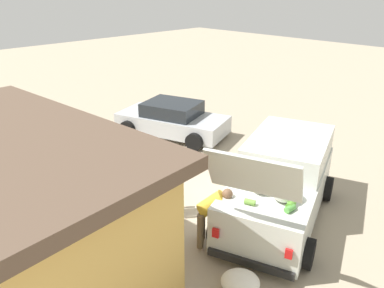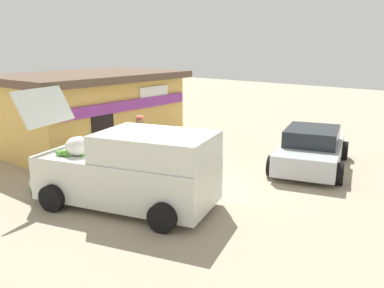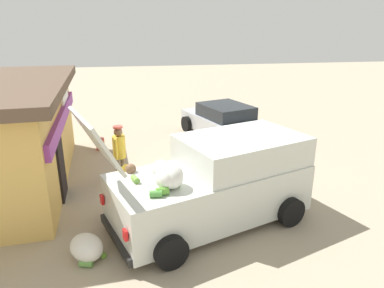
% 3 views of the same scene
% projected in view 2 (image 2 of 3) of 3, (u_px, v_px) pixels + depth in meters
% --- Properties ---
extents(ground_plane, '(60.00, 60.00, 0.00)m').
position_uv_depth(ground_plane, '(167.00, 188.00, 11.17)').
color(ground_plane, tan).
extents(storefront_bar, '(7.15, 4.99, 2.87)m').
position_uv_depth(storefront_bar, '(91.00, 110.00, 15.24)').
color(storefront_bar, '#E0B259').
rests_on(storefront_bar, ground_plane).
extents(delivery_van, '(3.34, 5.15, 2.80)m').
position_uv_depth(delivery_van, '(132.00, 169.00, 9.69)').
color(delivery_van, silver).
rests_on(delivery_van, ground_plane).
extents(parked_sedan, '(4.51, 3.15, 1.30)m').
position_uv_depth(parked_sedan, '(311.00, 149.00, 12.92)').
color(parked_sedan, '#B2B7BC').
rests_on(parked_sedan, ground_plane).
extents(vendor_standing, '(0.54, 0.43, 1.73)m').
position_uv_depth(vendor_standing, '(140.00, 139.00, 12.63)').
color(vendor_standing, '#726047').
rests_on(vendor_standing, ground_plane).
extents(customer_bending, '(0.75, 0.73, 1.43)m').
position_uv_depth(customer_bending, '(97.00, 153.00, 11.35)').
color(customer_bending, '#726047').
rests_on(customer_bending, ground_plane).
extents(unloaded_banana_pile, '(0.93, 0.90, 0.48)m').
position_uv_depth(unloaded_banana_pile, '(41.00, 182.00, 10.94)').
color(unloaded_banana_pile, silver).
rests_on(unloaded_banana_pile, ground_plane).
extents(paint_bucket, '(0.30, 0.30, 0.42)m').
position_uv_depth(paint_bucket, '(189.00, 142.00, 15.61)').
color(paint_bucket, '#BF3F33').
rests_on(paint_bucket, ground_plane).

